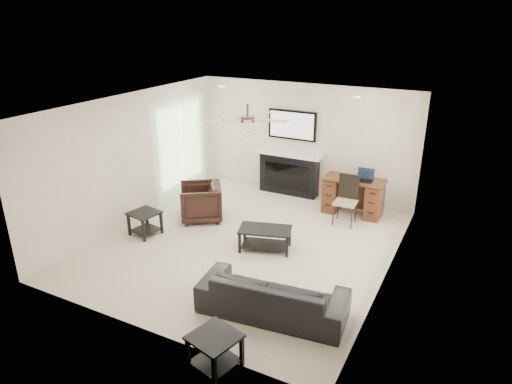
{
  "coord_description": "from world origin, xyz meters",
  "views": [
    {
      "loc": [
        3.53,
        -6.46,
        3.89
      ],
      "look_at": [
        0.21,
        -0.01,
        1.03
      ],
      "focal_mm": 32.0,
      "sensor_mm": 36.0,
      "label": 1
    }
  ],
  "objects_px": {
    "sofa": "(273,295)",
    "armchair": "(201,202)",
    "fireplace_unit": "(289,154)",
    "desk": "(353,196)",
    "coffee_table": "(265,239)"
  },
  "relations": [
    {
      "from": "armchair",
      "to": "desk",
      "type": "bearing_deg",
      "value": 87.65
    },
    {
      "from": "armchair",
      "to": "fireplace_unit",
      "type": "distance_m",
      "value": 2.39
    },
    {
      "from": "desk",
      "to": "coffee_table",
      "type": "bearing_deg",
      "value": -112.85
    },
    {
      "from": "coffee_table",
      "to": "sofa",
      "type": "bearing_deg",
      "value": -77.24
    },
    {
      "from": "sofa",
      "to": "armchair",
      "type": "bearing_deg",
      "value": -45.87
    },
    {
      "from": "sofa",
      "to": "armchair",
      "type": "height_order",
      "value": "armchair"
    },
    {
      "from": "sofa",
      "to": "fireplace_unit",
      "type": "relative_size",
      "value": 1.06
    },
    {
      "from": "sofa",
      "to": "coffee_table",
      "type": "xyz_separation_m",
      "value": [
        -0.9,
        1.6,
        -0.1
      ]
    },
    {
      "from": "sofa",
      "to": "desk",
      "type": "distance_m",
      "value": 3.8
    },
    {
      "from": "armchair",
      "to": "fireplace_unit",
      "type": "bearing_deg",
      "value": 119.85
    },
    {
      "from": "coffee_table",
      "to": "fireplace_unit",
      "type": "height_order",
      "value": "fireplace_unit"
    },
    {
      "from": "armchair",
      "to": "desk",
      "type": "xyz_separation_m",
      "value": [
        2.63,
        1.65,
        0.01
      ]
    },
    {
      "from": "sofa",
      "to": "fireplace_unit",
      "type": "xyz_separation_m",
      "value": [
        -1.6,
        4.24,
        0.66
      ]
    },
    {
      "from": "armchair",
      "to": "desk",
      "type": "height_order",
      "value": "desk"
    },
    {
      "from": "sofa",
      "to": "armchair",
      "type": "xyz_separation_m",
      "value": [
        -2.6,
        2.15,
        0.07
      ]
    }
  ]
}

